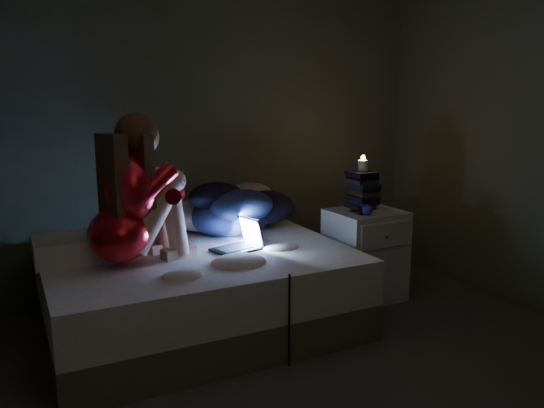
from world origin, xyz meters
TOP-DOWN VIEW (x-y plane):
  - floor at (0.00, 0.00)m, footprint 3.60×3.80m
  - wall_back at (0.00, 1.91)m, footprint 3.60×0.02m
  - bed at (-0.43, 1.10)m, footprint 1.87×1.40m
  - pillow at (-1.14, 1.28)m, footprint 0.50×0.35m
  - woman at (-0.93, 1.02)m, footprint 0.63×0.50m
  - laptop at (-0.20, 1.01)m, footprint 0.34×0.28m
  - clothes_pile at (-0.05, 1.47)m, footprint 0.77×0.67m
  - nightstand at (0.85, 1.06)m, footprint 0.51×0.46m
  - book_stack at (0.87, 1.14)m, footprint 0.19×0.25m
  - candle at (0.87, 1.14)m, footprint 0.07×0.07m
  - phone at (0.75, 1.01)m, footprint 0.07×0.14m
  - blue_orb at (0.76, 0.93)m, footprint 0.08×0.08m

SIDE VIEW (x-z plane):
  - floor at x=0.00m, z-range -0.02..0.00m
  - bed at x=-0.43m, z-range 0.00..0.51m
  - nightstand at x=0.85m, z-range 0.00..0.67m
  - pillow at x=-1.14m, z-range 0.51..0.66m
  - laptop at x=-0.20m, z-range 0.51..0.73m
  - phone at x=0.75m, z-range 0.67..0.68m
  - blue_orb at x=0.76m, z-range 0.67..0.75m
  - clothes_pile at x=-0.05m, z-range 0.51..0.91m
  - book_stack at x=0.87m, z-range 0.67..0.94m
  - woman at x=-0.93m, z-range 0.51..1.41m
  - candle at x=0.87m, z-range 0.94..1.02m
  - wall_back at x=0.00m, z-range 0.00..2.60m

